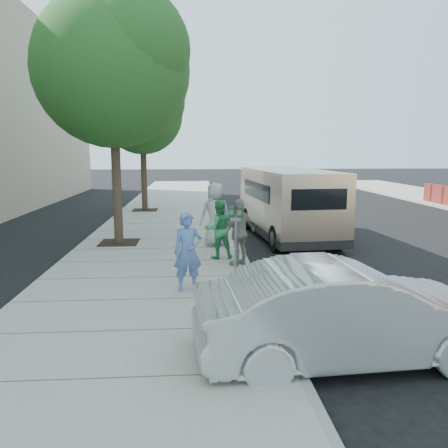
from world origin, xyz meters
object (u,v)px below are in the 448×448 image
at_px(tree_far, 143,110).
at_px(person_officer, 188,252).
at_px(person_striped_polo, 240,232).
at_px(person_green_shirt, 219,229).
at_px(tree_near, 113,64).
at_px(van, 287,202).
at_px(person_gray_shirt, 215,214).
at_px(parking_meter, 236,225).
at_px(sedan, 348,313).

distance_m(tree_far, person_officer, 13.28).
bearing_deg(tree_far, person_striped_polo, -71.92).
bearing_deg(person_green_shirt, tree_near, -46.32).
distance_m(tree_near, person_officer, 7.06).
height_order(person_officer, person_striped_polo, person_striped_polo).
bearing_deg(person_officer, tree_far, 89.99).
relative_size(tree_far, van, 0.99).
xyz_separation_m(person_officer, person_green_shirt, (0.79, 2.70, -0.03)).
height_order(van, person_gray_shirt, van).
bearing_deg(person_striped_polo, person_green_shirt, -97.68).
relative_size(tree_near, parking_meter, 4.77).
bearing_deg(parking_meter, person_officer, -116.79).
distance_m(person_green_shirt, person_striped_polo, 0.92).
relative_size(tree_near, person_green_shirt, 4.77).
xyz_separation_m(van, person_officer, (-3.36, -6.11, -0.29)).
bearing_deg(parking_meter, sedan, -58.49).
bearing_deg(tree_near, tree_far, 90.00).
bearing_deg(person_officer, parking_meter, 37.94).
relative_size(tree_near, person_officer, 4.62).
height_order(tree_far, person_officer, tree_far).
bearing_deg(person_striped_polo, person_officer, 17.01).
distance_m(van, person_green_shirt, 4.28).
bearing_deg(tree_far, tree_near, -90.00).
height_order(van, person_officer, van).
relative_size(van, person_striped_polo, 3.88).
relative_size(person_green_shirt, person_gray_shirt, 0.82).
relative_size(person_green_shirt, person_striped_polo, 0.94).
height_order(tree_near, van, tree_near).
relative_size(tree_far, parking_meter, 4.11).
bearing_deg(person_green_shirt, tree_far, -82.91).
bearing_deg(person_striped_polo, tree_near, -80.28).
relative_size(sedan, person_green_shirt, 2.78).
bearing_deg(parking_meter, tree_near, 147.07).
bearing_deg(person_green_shirt, van, -136.79).
height_order(person_gray_shirt, person_striped_polo, person_gray_shirt).
bearing_deg(person_green_shirt, parking_meter, 92.12).
height_order(sedan, person_gray_shirt, person_gray_shirt).
relative_size(sedan, person_striped_polo, 2.60).
relative_size(van, person_gray_shirt, 3.41).
distance_m(sedan, person_striped_polo, 5.00).
xyz_separation_m(sedan, person_striped_polo, (-1.04, 4.88, 0.27)).
bearing_deg(tree_near, sedan, -60.24).
xyz_separation_m(tree_near, person_striped_polo, (3.45, -2.98, -4.55)).
xyz_separation_m(van, person_gray_shirt, (-2.58, -1.82, -0.15)).
bearing_deg(parking_meter, person_striped_polo, 91.83).
bearing_deg(person_striped_polo, person_gray_shirt, -117.86).
relative_size(parking_meter, person_green_shirt, 1.00).
bearing_deg(person_gray_shirt, tree_near, -25.44).
distance_m(tree_near, van, 7.11).
bearing_deg(person_gray_shirt, person_striped_polo, 87.80).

